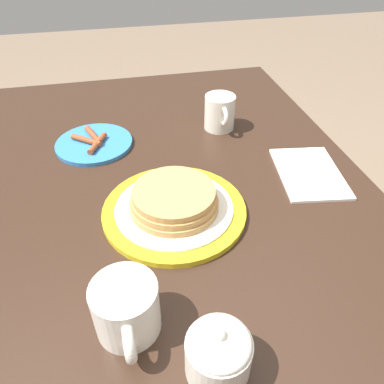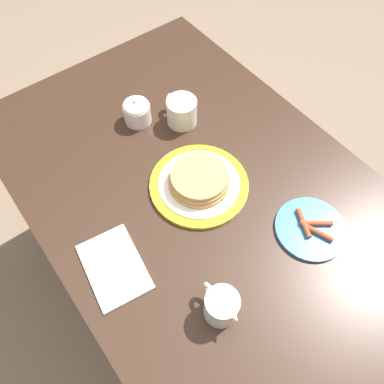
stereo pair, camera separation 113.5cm
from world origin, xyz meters
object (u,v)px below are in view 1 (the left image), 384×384
coffee_mug (126,310)px  sugar_bowl (217,353)px  side_plate_bacon (94,143)px  creamer_pitcher (220,111)px  napkin (309,173)px  pancake_plate (176,204)px

coffee_mug → sugar_bowl: size_ratio=1.38×
sugar_bowl → side_plate_bacon: bearing=-166.2°
creamer_pitcher → napkin: 0.28m
creamer_pitcher → sugar_bowl: size_ratio=1.31×
creamer_pitcher → sugar_bowl: bearing=-16.0°
pancake_plate → side_plate_bacon: bearing=-152.0°
pancake_plate → creamer_pitcher: 0.35m
coffee_mug → pancake_plate: bearing=154.0°
pancake_plate → creamer_pitcher: size_ratio=2.35×
napkin → creamer_pitcher: bearing=-150.3°
coffee_mug → sugar_bowl: 0.13m
pancake_plate → side_plate_bacon: 0.32m
creamer_pitcher → napkin: creamer_pitcher is taller
pancake_plate → sugar_bowl: bearing=-0.9°
side_plate_bacon → napkin: bearing=64.2°
sugar_bowl → napkin: sugar_bowl is taller
pancake_plate → side_plate_bacon: (-0.28, -0.15, -0.01)m
side_plate_bacon → napkin: (0.22, 0.46, -0.00)m
side_plate_bacon → sugar_bowl: 0.61m
pancake_plate → sugar_bowl: (0.31, -0.00, 0.02)m
napkin → coffee_mug: bearing=-55.6°
pancake_plate → side_plate_bacon: size_ratio=1.49×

